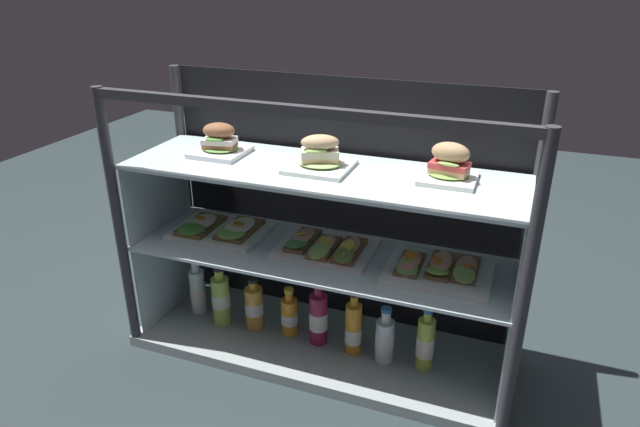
# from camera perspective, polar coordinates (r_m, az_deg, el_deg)

# --- Properties ---
(ground_plane) EXTENTS (6.00, 6.00, 0.02)m
(ground_plane) POSITION_cam_1_polar(r_m,az_deg,el_deg) (2.21, 0.00, -13.88)
(ground_plane) COLOR #273336
(ground_plane) RESTS_ON ground
(case_base_deck) EXTENTS (1.39, 0.46, 0.04)m
(case_base_deck) POSITION_cam_1_polar(r_m,az_deg,el_deg) (2.19, 0.00, -13.24)
(case_base_deck) COLOR #9DA7A6
(case_base_deck) RESTS_ON ground
(case_frame) EXTENTS (1.39, 0.46, 0.99)m
(case_frame) POSITION_cam_1_polar(r_m,az_deg,el_deg) (2.03, 1.23, 0.60)
(case_frame) COLOR #333338
(case_frame) RESTS_ON ground
(riser_lower_tier) EXTENTS (1.31, 0.39, 0.36)m
(riser_lower_tier) POSITION_cam_1_polar(r_m,az_deg,el_deg) (2.08, 0.00, -8.79)
(riser_lower_tier) COLOR silver
(riser_lower_tier) RESTS_ON case_base_deck
(shelf_lower_glass) EXTENTS (1.33, 0.41, 0.01)m
(shelf_lower_glass) POSITION_cam_1_polar(r_m,az_deg,el_deg) (1.98, 0.00, -4.24)
(shelf_lower_glass) COLOR silver
(shelf_lower_glass) RESTS_ON riser_lower_tier
(riser_upper_tier) EXTENTS (1.31, 0.39, 0.30)m
(riser_upper_tier) POSITION_cam_1_polar(r_m,az_deg,el_deg) (1.91, 0.00, -0.15)
(riser_upper_tier) COLOR silver
(riser_upper_tier) RESTS_ON shelf_lower_glass
(shelf_upper_glass) EXTENTS (1.33, 0.41, 0.01)m
(shelf_upper_glass) POSITION_cam_1_polar(r_m,az_deg,el_deg) (1.85, 0.00, 4.22)
(shelf_upper_glass) COLOR silver
(shelf_upper_glass) RESTS_ON riser_upper_tier
(plated_roll_sandwich_near_left_corner) EXTENTS (0.18, 0.18, 0.11)m
(plated_roll_sandwich_near_left_corner) POSITION_cam_1_polar(r_m,az_deg,el_deg) (2.03, -10.12, 7.04)
(plated_roll_sandwich_near_left_corner) COLOR white
(plated_roll_sandwich_near_left_corner) RESTS_ON shelf_upper_glass
(plated_roll_sandwich_mid_right) EXTENTS (0.20, 0.20, 0.12)m
(plated_roll_sandwich_mid_right) POSITION_cam_1_polar(r_m,az_deg,el_deg) (1.85, -0.01, 5.70)
(plated_roll_sandwich_mid_right) COLOR white
(plated_roll_sandwich_mid_right) RESTS_ON shelf_upper_glass
(plated_roll_sandwich_center) EXTENTS (0.17, 0.17, 0.12)m
(plated_roll_sandwich_center) POSITION_cam_1_polar(r_m,az_deg,el_deg) (1.79, 12.96, 4.68)
(plated_roll_sandwich_center) COLOR white
(plated_roll_sandwich_center) RESTS_ON shelf_upper_glass
(open_sandwich_tray_near_right_corner) EXTENTS (0.34, 0.27, 0.06)m
(open_sandwich_tray_near_right_corner) POSITION_cam_1_polar(r_m,az_deg,el_deg) (2.15, -10.08, -1.52)
(open_sandwich_tray_near_right_corner) COLOR white
(open_sandwich_tray_near_right_corner) RESTS_ON shelf_lower_glass
(open_sandwich_tray_left_of_center) EXTENTS (0.34, 0.26, 0.06)m
(open_sandwich_tray_left_of_center) POSITION_cam_1_polar(r_m,az_deg,el_deg) (1.98, 0.54, -3.39)
(open_sandwich_tray_left_of_center) COLOR white
(open_sandwich_tray_left_of_center) RESTS_ON shelf_lower_glass
(open_sandwich_tray_far_right) EXTENTS (0.34, 0.26, 0.06)m
(open_sandwich_tray_far_right) POSITION_cam_1_polar(r_m,az_deg,el_deg) (1.89, 11.87, -5.51)
(open_sandwich_tray_far_right) COLOR white
(open_sandwich_tray_far_right) RESTS_ON shelf_lower_glass
(juice_bottle_back_right) EXTENTS (0.06, 0.06, 0.25)m
(juice_bottle_back_right) POSITION_cam_1_polar(r_m,az_deg,el_deg) (2.34, -12.26, -7.64)
(juice_bottle_back_right) COLOR white
(juice_bottle_back_right) RESTS_ON case_base_deck
(juice_bottle_front_middle) EXTENTS (0.07, 0.07, 0.25)m
(juice_bottle_front_middle) POSITION_cam_1_polar(r_m,az_deg,el_deg) (2.25, -9.98, -8.53)
(juice_bottle_front_middle) COLOR #B3CE55
(juice_bottle_front_middle) RESTS_ON case_base_deck
(juice_bottle_near_post) EXTENTS (0.07, 0.07, 0.22)m
(juice_bottle_near_post) POSITION_cam_1_polar(r_m,az_deg,el_deg) (2.22, -6.62, -9.29)
(juice_bottle_near_post) COLOR gold
(juice_bottle_near_post) RESTS_ON case_base_deck
(juice_bottle_tucked_behind) EXTENTS (0.06, 0.06, 0.20)m
(juice_bottle_tucked_behind) POSITION_cam_1_polar(r_m,az_deg,el_deg) (2.18, -3.11, -10.25)
(juice_bottle_tucked_behind) COLOR orange
(juice_bottle_tucked_behind) RESTS_ON case_base_deck
(juice_bottle_back_center) EXTENTS (0.07, 0.07, 0.25)m
(juice_bottle_back_center) POSITION_cam_1_polar(r_m,az_deg,el_deg) (2.12, -0.14, -10.51)
(juice_bottle_back_center) COLOR #9F1E47
(juice_bottle_back_center) RESTS_ON case_base_deck
(juice_bottle_front_fourth) EXTENTS (0.06, 0.06, 0.25)m
(juice_bottle_front_fourth) POSITION_cam_1_polar(r_m,az_deg,el_deg) (2.08, 3.40, -11.56)
(juice_bottle_front_fourth) COLOR orange
(juice_bottle_front_fourth) RESTS_ON case_base_deck
(juice_bottle_back_left) EXTENTS (0.07, 0.07, 0.22)m
(juice_bottle_back_left) POSITION_cam_1_polar(r_m,az_deg,el_deg) (2.05, 6.58, -12.50)
(juice_bottle_back_left) COLOR white
(juice_bottle_back_left) RESTS_ON case_base_deck
(juice_bottle_front_right_end) EXTENTS (0.06, 0.06, 0.24)m
(juice_bottle_front_right_end) POSITION_cam_1_polar(r_m,az_deg,el_deg) (2.04, 10.61, -12.79)
(juice_bottle_front_right_end) COLOR #B8CF46
(juice_bottle_front_right_end) RESTS_ON case_base_deck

